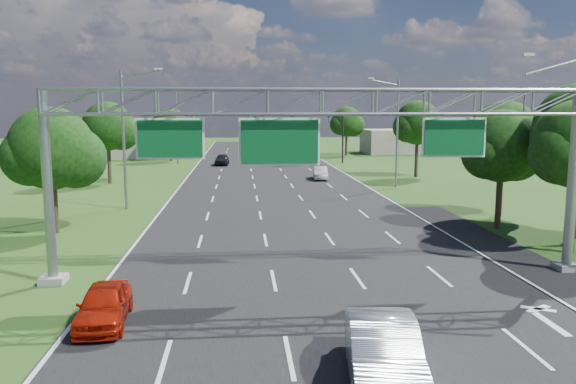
{
  "coord_description": "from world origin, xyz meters",
  "views": [
    {
      "loc": [
        -3.17,
        -11.43,
        7.13
      ],
      "look_at": [
        -0.83,
        15.67,
        3.19
      ],
      "focal_mm": 35.0,
      "sensor_mm": 36.0,
      "label": 1
    }
  ],
  "objects": [
    {
      "name": "streetlight_r_mid",
      "position": [
        11.3,
        40.0,
        5.58
      ],
      "size": [
        2.97,
        0.22,
        10.16
      ],
      "color": "gray",
      "rests_on": "ground"
    },
    {
      "name": "streetlight_l_near",
      "position": [
        -11.3,
        30.0,
        5.58
      ],
      "size": [
        2.97,
        0.22,
        10.16
      ],
      "color": "gray",
      "rests_on": "ground"
    },
    {
      "name": "road",
      "position": [
        0.0,
        30.0,
        0.0
      ],
      "size": [
        18.0,
        180.0,
        0.02
      ],
      "primitive_type": "cube",
      "color": "black",
      "rests_on": "ground"
    },
    {
      "name": "sign_gantry",
      "position": [
        0.33,
        12.0,
        6.89
      ],
      "size": [
        23.5,
        1.0,
        9.56
      ],
      "color": "gray",
      "rests_on": "ground"
    },
    {
      "name": "tree_verge_la",
      "position": [
        -13.92,
        22.04,
        4.76
      ],
      "size": [
        5.76,
        4.8,
        7.4
      ],
      "color": "#2D2116",
      "rests_on": "ground"
    },
    {
      "name": "red_coupe",
      "position": [
        -7.79,
        7.17,
        0.67
      ],
      "size": [
        1.82,
        4.02,
        1.34
      ],
      "primitive_type": "imported",
      "rotation": [
        0.0,
        0.0,
        0.06
      ],
      "color": "#AD1B08",
      "rests_on": "ground"
    },
    {
      "name": "building_left",
      "position": [
        -22.0,
        78.0,
        2.5
      ],
      "size": [
        14.0,
        10.0,
        5.0
      ],
      "primitive_type": "cube",
      "color": "gray",
      "rests_on": "ground"
    },
    {
      "name": "streetlight_l_far",
      "position": [
        -11.3,
        65.0,
        5.58
      ],
      "size": [
        2.97,
        0.22,
        10.16
      ],
      "color": "gray",
      "rests_on": "ground"
    },
    {
      "name": "box_truck",
      "position": [
        3.77,
        66.27,
        1.56
      ],
      "size": [
        2.92,
        8.73,
        3.25
      ],
      "rotation": [
        0.0,
        0.0,
        -0.07
      ],
      "color": "silver",
      "rests_on": "ground"
    },
    {
      "name": "car_queue_c",
      "position": [
        -5.51,
        63.09,
        0.74
      ],
      "size": [
        1.97,
        4.42,
        1.48
      ],
      "primitive_type": "imported",
      "rotation": [
        0.0,
        0.0,
        -0.05
      ],
      "color": "black",
      "rests_on": "ground"
    },
    {
      "name": "car_queue_b",
      "position": [
        4.54,
        66.65,
        0.61
      ],
      "size": [
        2.43,
        4.57,
        1.22
      ],
      "primitive_type": "imported",
      "rotation": [
        0.0,
        0.0,
        0.09
      ],
      "color": "black",
      "rests_on": "ground"
    },
    {
      "name": "ground",
      "position": [
        0.0,
        30.0,
        0.0
      ],
      "size": [
        220.0,
        220.0,
        0.0
      ],
      "primitive_type": "plane",
      "color": "#254916",
      "rests_on": "ground"
    },
    {
      "name": "traffic_signal",
      "position": [
        7.48,
        65.0,
        5.17
      ],
      "size": [
        12.21,
        0.24,
        7.0
      ],
      "color": "black",
      "rests_on": "ground"
    },
    {
      "name": "silver_sedan",
      "position": [
        0.52,
        2.22,
        0.85
      ],
      "size": [
        2.47,
        5.33,
        1.69
      ],
      "primitive_type": "imported",
      "rotation": [
        0.0,
        0.0,
        -0.13
      ],
      "color": "silver",
      "rests_on": "ground"
    },
    {
      "name": "tree_verge_re",
      "position": [
        14.08,
        78.04,
        5.2
      ],
      "size": [
        5.76,
        4.8,
        7.84
      ],
      "color": "#2D2116",
      "rests_on": "ground"
    },
    {
      "name": "building_right",
      "position": [
        24.0,
        82.0,
        2.0
      ],
      "size": [
        12.0,
        9.0,
        4.0
      ],
      "primitive_type": "cube",
      "color": "gray",
      "rests_on": "ground"
    },
    {
      "name": "tree_verge_lb",
      "position": [
        -15.92,
        45.04,
        5.41
      ],
      "size": [
        5.76,
        4.8,
        8.06
      ],
      "color": "#2D2116",
      "rests_on": "ground"
    },
    {
      "name": "road_flare",
      "position": [
        10.2,
        14.0,
        0.0
      ],
      "size": [
        3.0,
        30.0,
        0.02
      ],
      "primitive_type": "cube",
      "color": "black",
      "rests_on": "ground"
    },
    {
      "name": "tree_verge_rd",
      "position": [
        16.08,
        48.04,
        5.63
      ],
      "size": [
        5.76,
        4.8,
        8.28
      ],
      "color": "#2D2116",
      "rests_on": "ground"
    },
    {
      "name": "tree_cluster_right",
      "position": [
        14.8,
        19.19,
        5.31
      ],
      "size": [
        9.91,
        14.6,
        8.68
      ],
      "color": "#2D2116",
      "rests_on": "ground"
    },
    {
      "name": "tree_verge_lc",
      "position": [
        -12.92,
        70.04,
        4.98
      ],
      "size": [
        5.76,
        4.8,
        7.62
      ],
      "color": "#2D2116",
      "rests_on": "ground"
    },
    {
      "name": "car_queue_d",
      "position": [
        5.25,
        46.56,
        0.65
      ],
      "size": [
        1.66,
        4.04,
        1.3
      ],
      "primitive_type": "imported",
      "rotation": [
        0.0,
        0.0,
        -0.07
      ],
      "color": "#BABABA",
      "rests_on": "ground"
    }
  ]
}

